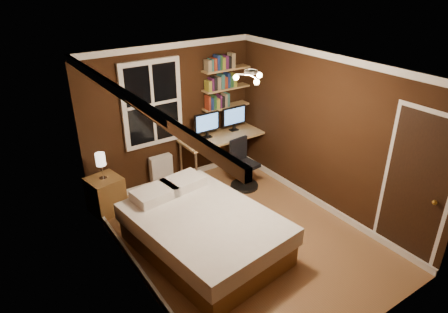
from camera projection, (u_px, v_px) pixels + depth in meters
floor at (242, 236)px, 5.92m from camera, size 4.20×4.20×0.00m
wall_back at (171, 116)px, 6.93m from camera, size 3.20×0.04×2.50m
wall_left at (132, 196)px, 4.56m from camera, size 0.04×4.20×2.50m
wall_right at (326, 135)px, 6.18m from camera, size 0.04×4.20×2.50m
ceiling at (246, 68)px, 4.82m from camera, size 3.20×4.20×0.02m
window at (152, 104)px, 6.59m from camera, size 1.06×0.06×1.46m
door at (415, 189)px, 5.12m from camera, size 0.03×0.82×2.05m
door_knob at (435, 203)px, 4.89m from camera, size 0.06×0.06×0.06m
ceiling_fixture at (251, 78)px, 4.79m from camera, size 0.44×0.44×0.18m
bookshelf_lower at (226, 107)px, 7.39m from camera, size 0.92×0.22×0.03m
books_row_lower at (226, 100)px, 7.33m from camera, size 0.48×0.16×0.23m
bookshelf_middle at (226, 88)px, 7.24m from camera, size 0.92×0.22×0.03m
books_row_middle at (226, 81)px, 7.18m from camera, size 0.54×0.16×0.23m
bookshelf_upper at (226, 69)px, 7.08m from camera, size 0.92×0.22×0.03m
books_row_upper at (226, 62)px, 7.03m from camera, size 0.54×0.16×0.23m
bed at (203, 231)px, 5.50m from camera, size 1.81×2.33×0.73m
nightstand at (106, 195)px, 6.39m from camera, size 0.56×0.56×0.60m
bedside_lamp at (101, 166)px, 6.16m from camera, size 0.15×0.15×0.44m
radiator at (161, 171)px, 7.10m from camera, size 0.40×0.14×0.60m
desk at (225, 138)px, 7.36m from camera, size 1.69×0.63×0.80m
monitor_left at (207, 125)px, 7.13m from camera, size 0.50×0.12×0.46m
monitor_right at (234, 119)px, 7.43m from camera, size 0.50×0.12×0.46m
desk_lamp at (264, 118)px, 7.52m from camera, size 0.14×0.32×0.44m
office_chair at (243, 170)px, 7.10m from camera, size 0.50×0.50×0.90m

